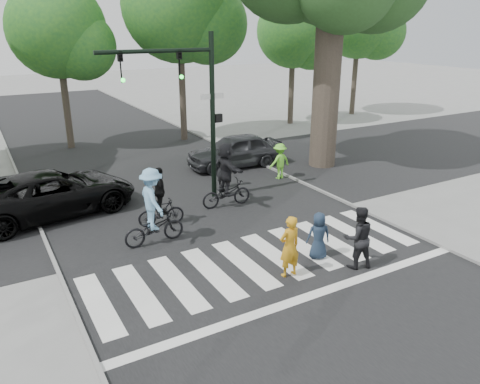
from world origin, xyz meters
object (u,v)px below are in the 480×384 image
object	(u,v)px
cyclist_left	(153,212)
car_suv	(53,193)
pedestrian_woman	(289,247)
pedestrian_child	(319,236)
traffic_signal	(190,95)
cyclist_mid	(160,202)
car_grey	(235,151)
pedestrian_adult	(358,237)
cyclist_right	(226,178)

from	to	relation	value
cyclist_left	car_suv	bearing A→B (deg)	119.22
pedestrian_woman	pedestrian_child	distance (m)	1.35
traffic_signal	cyclist_left	bearing A→B (deg)	-132.91
traffic_signal	car_suv	size ratio (longest dim) A/B	1.08
traffic_signal	cyclist_mid	distance (m)	3.94
cyclist_left	car_grey	xyz separation A→B (m)	(6.05, 5.85, -0.26)
pedestrian_woman	pedestrian_adult	world-z (taller)	pedestrian_adult
cyclist_right	pedestrian_woman	bearing A→B (deg)	-100.40
pedestrian_woman	cyclist_mid	size ratio (longest dim) A/B	0.85
cyclist_right	car_suv	xyz separation A→B (m)	(-5.50, 2.29, -0.28)
pedestrian_child	cyclist_left	distance (m)	4.85
traffic_signal	cyclist_mid	size ratio (longest dim) A/B	3.05
traffic_signal	cyclist_right	world-z (taller)	traffic_signal
pedestrian_adult	cyclist_mid	xyz separation A→B (m)	(-3.56, 5.27, -0.07)
cyclist_mid	car_suv	world-z (taller)	cyclist_mid
pedestrian_woman	cyclist_left	size ratio (longest dim) A/B	0.71
cyclist_mid	car_grey	world-z (taller)	cyclist_mid
pedestrian_adult	cyclist_left	size ratio (longest dim) A/B	0.75
pedestrian_child	cyclist_left	xyz separation A→B (m)	(-3.65, 3.18, 0.34)
pedestrian_adult	car_suv	distance (m)	10.26
pedestrian_adult	car_grey	xyz separation A→B (m)	(1.83, 9.96, -0.12)
traffic_signal	cyclist_left	distance (m)	4.72
pedestrian_child	car_suv	size ratio (longest dim) A/B	0.24
car_grey	cyclist_left	bearing A→B (deg)	-42.65
traffic_signal	pedestrian_child	bearing A→B (deg)	-79.39
cyclist_left	car_suv	xyz separation A→B (m)	(-2.18, 3.91, -0.24)
pedestrian_woman	car_grey	size ratio (longest dim) A/B	0.38
car_grey	pedestrian_adult	bearing A→B (deg)	-7.13
cyclist_mid	car_grey	xyz separation A→B (m)	(5.39, 4.69, -0.05)
pedestrian_child	car_suv	xyz separation A→B (m)	(-5.83, 7.08, 0.09)
pedestrian_child	car_suv	distance (m)	9.18
car_suv	traffic_signal	bearing A→B (deg)	-113.27
pedestrian_adult	car_grey	distance (m)	10.13
cyclist_left	car_suv	size ratio (longest dim) A/B	0.42
traffic_signal	pedestrian_adult	bearing A→B (deg)	-76.23
traffic_signal	cyclist_right	size ratio (longest dim) A/B	2.55
cyclist_left	pedestrian_adult	bearing A→B (deg)	-44.23
cyclist_left	car_grey	size ratio (longest dim) A/B	0.53
car_suv	cyclist_right	bearing A→B (deg)	-121.88
car_grey	pedestrian_child	bearing A→B (deg)	-11.60
pedestrian_child	pedestrian_adult	bearing A→B (deg)	143.11
pedestrian_woman	cyclist_mid	distance (m)	5.04
pedestrian_adult	cyclist_mid	world-z (taller)	cyclist_mid
cyclist_mid	cyclist_right	size ratio (longest dim) A/B	0.84
pedestrian_woman	cyclist_left	bearing A→B (deg)	-57.78
pedestrian_adult	car_suv	size ratio (longest dim) A/B	0.31
cyclist_right	traffic_signal	bearing A→B (deg)	124.93
cyclist_right	cyclist_left	bearing A→B (deg)	-153.97
cyclist_mid	traffic_signal	bearing A→B (deg)	39.81
pedestrian_woman	car_grey	world-z (taller)	pedestrian_woman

